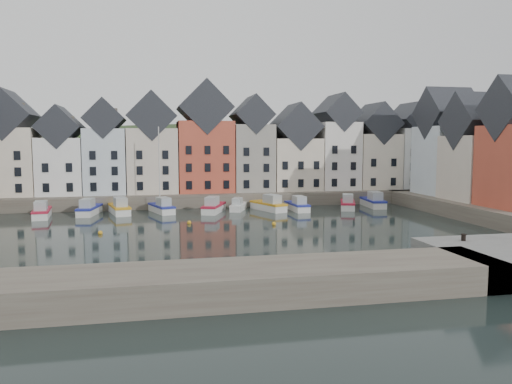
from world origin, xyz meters
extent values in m
plane|color=black|center=(0.00, 0.00, 0.00)|extent=(260.00, 260.00, 0.00)
cube|color=#53493F|center=(0.00, 30.00, 1.00)|extent=(90.00, 16.00, 2.00)
cube|color=#53493F|center=(37.00, 3.00, 1.00)|extent=(14.00, 54.00, 2.00)
cube|color=#53493F|center=(-10.00, -22.00, 1.00)|extent=(50.00, 6.00, 2.00)
ellipsoid|color=#25371B|center=(0.00, 56.00, -18.00)|extent=(153.60, 70.40, 64.00)
sphere|color=#1C3216|center=(-13.94, 50.93, 8.70)|extent=(5.77, 5.77, 5.77)
sphere|color=#1C3216|center=(24.86, 60.75, 8.12)|extent=(5.27, 5.27, 5.27)
sphere|color=#1C3216|center=(31.82, 54.20, 7.88)|extent=(5.07, 5.07, 5.07)
sphere|color=#1C3216|center=(14.28, 55.19, 7.82)|extent=(5.01, 5.01, 5.01)
sphere|color=#1C3216|center=(-37.67, 56.61, 6.57)|extent=(3.94, 3.94, 3.94)
sphere|color=#1C3216|center=(28.33, 60.25, 8.05)|extent=(5.21, 5.21, 5.21)
sphere|color=#1C3216|center=(1.99, 58.64, 8.32)|extent=(5.45, 5.45, 5.45)
sphere|color=#1C3216|center=(37.80, 48.31, 7.21)|extent=(4.49, 4.49, 4.49)
cube|color=#EEDFC7|center=(-29.17, 28.00, 7.04)|extent=(7.67, 8.00, 10.07)
cube|color=#202228|center=(-29.17, 28.00, 13.97)|extent=(7.67, 8.16, 7.67)
cube|color=white|center=(-21.90, 28.00, 6.30)|extent=(6.56, 8.00, 8.61)
cube|color=#202228|center=(-21.90, 28.00, 12.23)|extent=(6.56, 8.16, 6.56)
cube|color=silver|center=(-15.37, 28.00, 7.01)|extent=(6.20, 8.00, 10.02)
cube|color=#202228|center=(-15.37, 28.00, 13.55)|extent=(6.20, 8.16, 6.20)
cube|color=beige|center=(-8.27, 28.00, 7.04)|extent=(7.70, 8.00, 10.08)
cube|color=#202228|center=(-8.27, 28.00, 13.98)|extent=(7.70, 8.16, 7.70)
cube|color=#C14D37|center=(0.07, 28.00, 7.64)|extent=(8.69, 8.00, 11.28)
cube|color=#202228|center=(0.07, 28.00, 15.43)|extent=(8.69, 8.16, 8.69)
cube|color=gray|center=(7.78, 28.00, 7.39)|extent=(6.43, 8.00, 10.78)
cube|color=#202228|center=(7.78, 28.00, 14.37)|extent=(6.43, 8.16, 6.43)
cube|color=beige|center=(15.08, 28.00, 6.28)|extent=(7.88, 8.00, 8.56)
cube|color=#202228|center=(15.08, 28.00, 12.51)|extent=(7.88, 8.16, 7.88)
cube|color=white|center=(22.42, 28.00, 7.64)|extent=(6.50, 8.00, 11.27)
cube|color=#202228|center=(22.42, 28.00, 14.88)|extent=(6.50, 8.16, 6.50)
cube|color=#EEDFC7|center=(29.43, 28.00, 6.66)|extent=(7.23, 8.00, 9.32)
cube|color=#202228|center=(29.43, 28.00, 13.11)|extent=(7.23, 8.16, 7.23)
cube|color=white|center=(36.28, 28.00, 7.16)|extent=(6.18, 8.00, 10.32)
cube|color=#202228|center=(36.28, 28.00, 13.85)|extent=(6.18, 8.16, 6.18)
cube|color=silver|center=(36.00, 16.26, 7.19)|extent=(7.47, 8.00, 10.38)
cube|color=#202228|center=(36.00, 16.26, 14.36)|extent=(7.62, 8.00, 8.00)
cube|color=beige|center=(36.00, 8.26, 6.44)|extent=(8.14, 8.00, 8.89)
cube|color=#202228|center=(36.00, 8.26, 12.87)|extent=(8.30, 8.00, 8.00)
sphere|color=orange|center=(-4.00, 8.00, 0.15)|extent=(0.50, 0.50, 0.50)
sphere|color=orange|center=(6.00, 5.00, 0.15)|extent=(0.50, 0.50, 0.50)
sphere|color=orange|center=(-14.00, 3.00, 0.15)|extent=(0.50, 0.50, 0.50)
cube|color=silver|center=(-22.86, 17.23, 0.37)|extent=(2.63, 6.59, 1.18)
cube|color=#AF1932|center=(-22.86, 17.23, 1.02)|extent=(2.76, 6.73, 0.27)
cube|color=#9CA3A4|center=(-22.75, 16.27, 1.66)|extent=(1.78, 2.72, 1.28)
cube|color=silver|center=(-16.96, 18.75, 0.38)|extent=(2.89, 6.70, 1.19)
cube|color=navy|center=(-16.96, 18.75, 1.03)|extent=(3.02, 6.84, 0.27)
cube|color=#9CA3A4|center=(-17.11, 17.79, 1.67)|extent=(1.88, 2.79, 1.30)
cube|color=silver|center=(-12.96, 18.77, 0.39)|extent=(3.46, 7.03, 1.24)
cube|color=orange|center=(-12.96, 18.77, 1.07)|extent=(3.60, 7.19, 0.28)
cube|color=#9CA3A4|center=(-12.74, 17.78, 1.74)|extent=(2.13, 2.98, 1.35)
cube|color=silver|center=(-7.16, 18.65, 0.37)|extent=(3.73, 6.64, 1.17)
cube|color=navy|center=(-7.16, 18.65, 1.01)|extent=(3.87, 6.79, 0.27)
cube|color=#9CA3A4|center=(-6.87, 17.74, 1.64)|extent=(2.18, 2.87, 1.27)
cylinder|color=silver|center=(-7.35, 19.26, 6.36)|extent=(0.15, 0.15, 11.66)
cube|color=silver|center=(0.18, 17.46, 0.38)|extent=(4.18, 6.86, 1.21)
cube|color=#AF1932|center=(0.18, 17.46, 1.04)|extent=(4.32, 7.02, 0.27)
cube|color=#9CA3A4|center=(-0.17, 16.54, 1.70)|extent=(2.37, 3.01, 1.32)
cube|color=silver|center=(4.02, 18.98, 0.31)|extent=(3.37, 5.56, 0.98)
cube|color=silver|center=(4.02, 18.98, 0.85)|extent=(3.49, 5.69, 0.22)
cube|color=#9CA3A4|center=(3.74, 18.23, 1.38)|extent=(1.92, 2.44, 1.07)
cube|color=silver|center=(8.25, 17.78, 0.40)|extent=(4.29, 7.08, 1.25)
cube|color=orange|center=(8.25, 17.78, 1.08)|extent=(4.45, 7.25, 0.28)
cube|color=#9CA3A4|center=(8.61, 16.83, 1.76)|extent=(2.44, 3.10, 1.36)
cube|color=silver|center=(12.41, 16.93, 0.36)|extent=(2.15, 6.33, 1.15)
cube|color=navy|center=(12.41, 16.93, 0.99)|extent=(2.26, 6.46, 0.26)
cube|color=#9CA3A4|center=(12.45, 16.00, 1.62)|extent=(1.57, 2.56, 1.25)
cube|color=silver|center=(20.41, 17.20, 0.38)|extent=(4.10, 6.72, 1.18)
cube|color=#AF1932|center=(20.41, 17.20, 1.02)|extent=(4.24, 6.88, 0.27)
cube|color=#9CA3A4|center=(20.06, 16.29, 1.67)|extent=(2.32, 2.95, 1.29)
cube|color=silver|center=(25.09, 18.51, 0.40)|extent=(2.81, 7.07, 1.26)
cube|color=navy|center=(25.09, 18.51, 1.09)|extent=(2.94, 7.21, 0.29)
cube|color=#9CA3A4|center=(24.98, 17.49, 1.78)|extent=(1.90, 2.91, 1.38)
cylinder|color=black|center=(16.49, -17.16, 2.25)|extent=(0.36, 0.36, 0.50)
cylinder|color=black|center=(16.49, -17.16, 2.52)|extent=(0.48, 0.48, 0.08)
camera|label=1|loc=(-8.22, -52.97, 10.04)|focal=35.00mm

